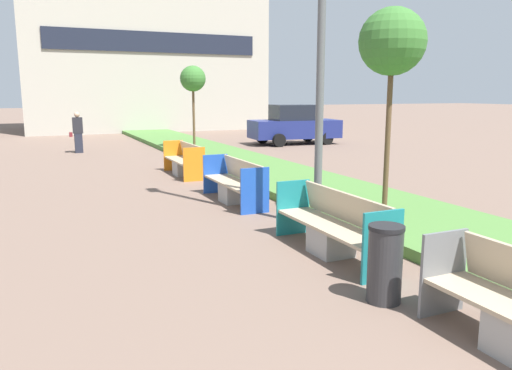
% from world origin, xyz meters
% --- Properties ---
extents(planter_grass_strip, '(2.80, 120.00, 0.18)m').
position_xyz_m(planter_grass_strip, '(3.20, 12.00, 0.09)').
color(planter_grass_strip, '#4C7A38').
rests_on(planter_grass_strip, ground).
extents(building_backdrop, '(15.05, 8.77, 9.81)m').
position_xyz_m(building_backdrop, '(4.00, 35.67, 4.90)').
color(building_backdrop, '#B2AD9E').
rests_on(building_backdrop, ground).
extents(bench_teal_frame, '(0.65, 2.46, 0.94)m').
position_xyz_m(bench_teal_frame, '(0.94, 6.84, 0.38)').
color(bench_teal_frame, '#9E9B96').
rests_on(bench_teal_frame, ground).
extents(bench_blue_frame, '(0.65, 2.41, 0.94)m').
position_xyz_m(bench_blue_frame, '(0.94, 10.84, 0.38)').
color(bench_blue_frame, '#9E9B96').
rests_on(bench_blue_frame, ground).
extents(bench_orange_frame, '(0.65, 2.26, 0.94)m').
position_xyz_m(bench_orange_frame, '(0.94, 14.89, 0.37)').
color(bench_orange_frame, '#9E9B96').
rests_on(bench_orange_frame, ground).
extents(litter_bin, '(0.41, 0.41, 0.92)m').
position_xyz_m(litter_bin, '(0.53, 5.10, 0.46)').
color(litter_bin, '#2D2D30').
rests_on(litter_bin, ground).
extents(sapling_tree_near, '(1.22, 1.22, 3.93)m').
position_xyz_m(sapling_tree_near, '(2.97, 8.19, 3.29)').
color(sapling_tree_near, brown).
rests_on(sapling_tree_near, ground).
extents(sapling_tree_far, '(1.04, 1.04, 3.49)m').
position_xyz_m(sapling_tree_far, '(2.97, 20.49, 2.94)').
color(sapling_tree_far, brown).
rests_on(sapling_tree_far, ground).
extents(pedestrian_walking, '(0.53, 0.24, 1.66)m').
position_xyz_m(pedestrian_walking, '(-1.43, 22.11, 0.84)').
color(pedestrian_walking, '#232633').
rests_on(pedestrian_walking, ground).
extents(parked_car_distant, '(4.36, 2.17, 1.86)m').
position_xyz_m(parked_car_distant, '(8.28, 21.65, 0.91)').
color(parked_car_distant, navy).
rests_on(parked_car_distant, ground).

